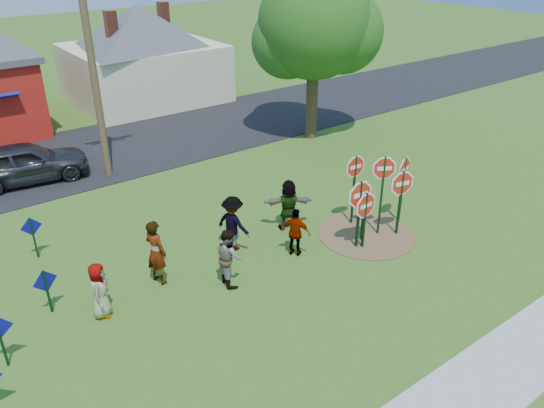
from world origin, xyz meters
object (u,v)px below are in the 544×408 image
(stop_sign_a, at_px, (365,209))
(person_a, at_px, (99,290))
(stop_sign_d, at_px, (404,174))
(person_b, at_px, (156,252))
(stop_sign_b, at_px, (355,173))
(leafy_tree, at_px, (317,28))
(suv, at_px, (25,163))
(utility_pole, at_px, (91,55))
(stop_sign_c, at_px, (383,178))

(stop_sign_a, distance_m, person_a, 8.01)
(stop_sign_d, bearing_deg, person_b, 153.57)
(stop_sign_b, bearing_deg, leafy_tree, 62.44)
(person_b, height_order, suv, person_b)
(stop_sign_d, relative_size, suv, 0.53)
(suv, bearing_deg, stop_sign_d, -131.66)
(stop_sign_d, relative_size, utility_pole, 0.27)
(stop_sign_a, height_order, stop_sign_c, stop_sign_c)
(stop_sign_c, bearing_deg, suv, 157.67)
(utility_pole, relative_size, leafy_tree, 1.17)
(utility_pole, distance_m, leafy_tree, 9.88)
(stop_sign_a, distance_m, suv, 13.52)
(stop_sign_a, xyz_separation_m, leafy_tree, (5.45, 8.77, 3.72))
(person_a, distance_m, person_b, 1.91)
(stop_sign_c, bearing_deg, stop_sign_d, 40.48)
(stop_sign_b, xyz_separation_m, leafy_tree, (4.64, 7.45, 3.19))
(person_a, bearing_deg, utility_pole, 9.52)
(suv, xyz_separation_m, leafy_tree, (12.61, -2.69, 4.24))
(stop_sign_c, relative_size, stop_sign_d, 1.16)
(stop_sign_b, height_order, stop_sign_d, stop_sign_b)
(stop_sign_c, bearing_deg, person_b, -163.53)
(person_b, bearing_deg, leafy_tree, -76.48)
(stop_sign_c, relative_size, person_a, 1.86)
(stop_sign_b, xyz_separation_m, utility_pole, (-5.13, 8.90, 2.95))
(stop_sign_c, distance_m, utility_pole, 11.62)
(stop_sign_a, bearing_deg, leafy_tree, 55.88)
(stop_sign_b, bearing_deg, stop_sign_a, -117.04)
(stop_sign_b, height_order, suv, stop_sign_b)
(person_b, height_order, utility_pole, utility_pole)
(stop_sign_d, height_order, person_b, stop_sign_d)
(stop_sign_a, bearing_deg, stop_sign_d, 10.03)
(stop_sign_b, distance_m, person_b, 6.90)
(stop_sign_a, relative_size, utility_pole, 0.22)
(stop_sign_d, xyz_separation_m, person_b, (-8.25, 1.67, -0.78))
(suv, relative_size, utility_pole, 0.51)
(stop_sign_c, distance_m, leafy_tree, 10.04)
(stop_sign_a, distance_m, person_b, 6.37)
(person_a, bearing_deg, suv, 27.89)
(suv, bearing_deg, person_a, -176.17)
(person_a, bearing_deg, stop_sign_b, -60.56)
(stop_sign_a, xyz_separation_m, utility_pole, (-4.32, 10.23, 3.49))
(stop_sign_a, xyz_separation_m, suv, (-7.16, 11.46, -0.52))
(person_a, distance_m, suv, 9.82)
(person_b, bearing_deg, stop_sign_a, -126.42)
(stop_sign_a, distance_m, stop_sign_d, 2.35)
(stop_sign_a, bearing_deg, stop_sign_b, 56.33)
(person_a, height_order, suv, suv)
(person_b, bearing_deg, person_a, 88.71)
(utility_pole, height_order, leafy_tree, utility_pole)
(stop_sign_d, height_order, leafy_tree, leafy_tree)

